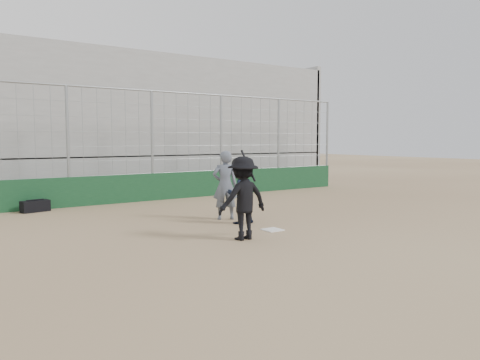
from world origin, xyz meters
TOP-DOWN VIEW (x-y plane):
  - ground at (0.00, 0.00)m, footprint 90.00×90.00m
  - home_plate at (0.00, 0.00)m, footprint 0.44×0.44m
  - backstop at (0.00, 7.00)m, footprint 18.10×0.25m
  - bleachers at (0.00, 11.95)m, footprint 20.25×6.70m
  - batter_at_plate at (-1.20, -0.43)m, footprint 1.22×0.79m
  - catcher_crouched at (-0.11, 1.21)m, footprint 0.86×0.71m
  - umpire at (-0.09, 2.00)m, footprint 0.83×0.70m
  - equipment_bag at (-4.17, 6.52)m, footprint 0.89×0.52m

SIDE VIEW (x-z plane):
  - ground at x=0.00m, z-range 0.00..0.00m
  - home_plate at x=0.00m, z-range 0.00..0.02m
  - equipment_bag at x=-4.17m, z-range -0.02..0.38m
  - catcher_crouched at x=-0.11m, z-range 0.00..1.09m
  - umpire at x=-0.09m, z-range 0.00..1.74m
  - batter_at_plate at x=-1.20m, z-range -0.07..1.94m
  - backstop at x=0.00m, z-range -1.06..2.98m
  - bleachers at x=0.00m, z-range -0.57..6.41m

